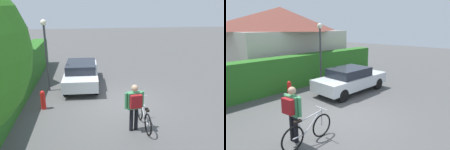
{
  "view_description": "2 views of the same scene",
  "coord_description": "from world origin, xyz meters",
  "views": [
    {
      "loc": [
        -9.05,
        1.43,
        4.24
      ],
      "look_at": [
        0.1,
        0.3,
        1.27
      ],
      "focal_mm": 36.3,
      "sensor_mm": 36.0,
      "label": 1
    },
    {
      "loc": [
        -5.29,
        -4.75,
        3.29
      ],
      "look_at": [
        0.51,
        0.69,
        1.39
      ],
      "focal_mm": 32.17,
      "sensor_mm": 36.0,
      "label": 2
    }
  ],
  "objects": [
    {
      "name": "ground_plane",
      "position": [
        0.0,
        0.0,
        0.0
      ],
      "size": [
        60.0,
        60.0,
        0.0
      ],
      "primitive_type": "plane",
      "color": "#4C4C4C"
    },
    {
      "name": "hedge_row",
      "position": [
        0.0,
        4.54,
        0.88
      ],
      "size": [
        15.07,
        0.9,
        1.76
      ],
      "primitive_type": "cube",
      "color": "#2A6821",
      "rests_on": "ground"
    },
    {
      "name": "house_distant",
      "position": [
        2.82,
        8.56,
        2.41
      ],
      "size": [
        8.08,
        6.27,
        4.71
      ],
      "color": "beige",
      "rests_on": "ground"
    },
    {
      "name": "parked_car_near",
      "position": [
        2.46,
        1.64,
        0.68
      ],
      "size": [
        4.12,
        1.77,
        1.29
      ],
      "color": "silver",
      "rests_on": "ground"
    },
    {
      "name": "bicycle",
      "position": [
        -2.07,
        -0.56,
        0.4
      ],
      "size": [
        1.8,
        0.5,
        0.94
      ],
      "color": "black",
      "rests_on": "ground"
    },
    {
      "name": "person_rider",
      "position": [
        -2.31,
        -0.16,
        1.02
      ],
      "size": [
        0.39,
        0.67,
        1.68
      ],
      "color": "black",
      "rests_on": "ground"
    },
    {
      "name": "street_lamp",
      "position": [
        1.86,
        3.26,
        2.32
      ],
      "size": [
        0.28,
        0.28,
        3.5
      ],
      "color": "#38383D",
      "rests_on": "ground"
    },
    {
      "name": "fire_hydrant",
      "position": [
        -0.21,
        3.21,
        0.41
      ],
      "size": [
        0.2,
        0.2,
        0.81
      ],
      "color": "red",
      "rests_on": "ground"
    }
  ]
}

